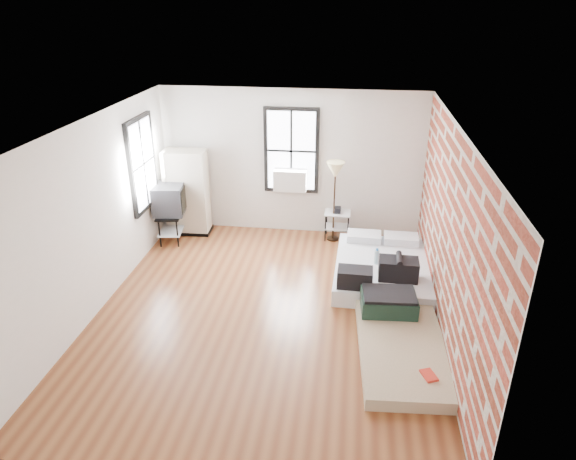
# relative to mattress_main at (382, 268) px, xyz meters

# --- Properties ---
(ground) EXTENTS (6.00, 6.00, 0.00)m
(ground) POSITION_rel_mattress_main_xyz_m (-1.74, -1.28, -0.18)
(ground) COLOR #5E2E18
(ground) RESTS_ON ground
(room_shell) EXTENTS (5.02, 6.02, 2.80)m
(room_shell) POSITION_rel_mattress_main_xyz_m (-1.51, -0.91, 1.55)
(room_shell) COLOR silver
(room_shell) RESTS_ON ground
(mattress_main) EXTENTS (1.59, 2.12, 0.67)m
(mattress_main) POSITION_rel_mattress_main_xyz_m (0.00, 0.00, 0.00)
(mattress_main) COLOR white
(mattress_main) RESTS_ON ground
(mattress_bare) EXTENTS (1.25, 2.20, 0.46)m
(mattress_bare) POSITION_rel_mattress_main_xyz_m (0.17, -1.83, -0.05)
(mattress_bare) COLOR tan
(mattress_bare) RESTS_ON ground
(wardrobe) EXTENTS (0.86, 0.52, 1.67)m
(wardrobe) POSITION_rel_mattress_main_xyz_m (-3.74, 1.37, 0.65)
(wardrobe) COLOR black
(wardrobe) RESTS_ON ground
(side_table) EXTENTS (0.49, 0.39, 0.64)m
(side_table) POSITION_rel_mattress_main_xyz_m (-0.82, 1.44, 0.25)
(side_table) COLOR black
(side_table) RESTS_ON ground
(floor_lamp) EXTENTS (0.33, 0.33, 1.56)m
(floor_lamp) POSITION_rel_mattress_main_xyz_m (-0.89, 1.37, 1.15)
(floor_lamp) COLOR black
(floor_lamp) RESTS_ON ground
(tv_stand) EXTENTS (0.63, 0.84, 1.12)m
(tv_stand) POSITION_rel_mattress_main_xyz_m (-3.96, 0.98, 0.62)
(tv_stand) COLOR black
(tv_stand) RESTS_ON ground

